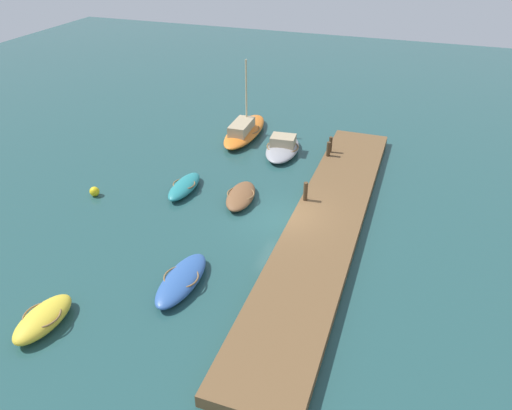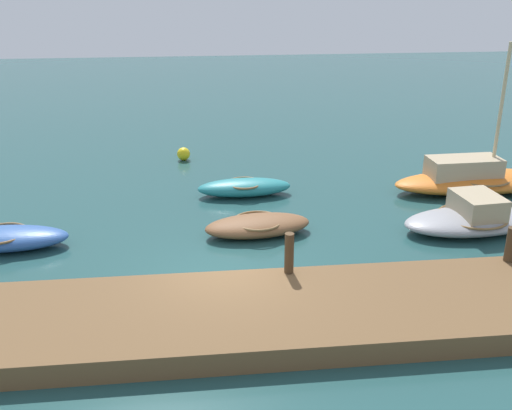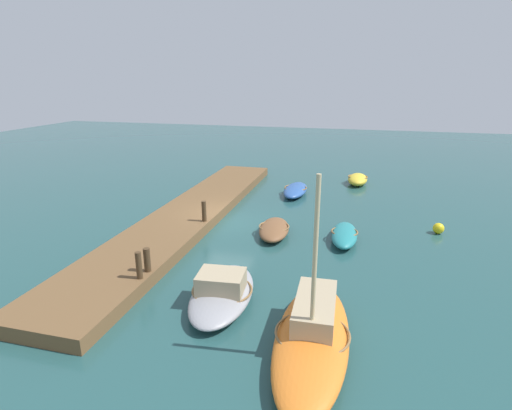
# 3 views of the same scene
# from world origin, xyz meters

# --- Properties ---
(ground_plane) EXTENTS (84.00, 84.00, 0.00)m
(ground_plane) POSITION_xyz_m (0.00, 0.00, 0.00)
(ground_plane) COLOR #234C4C
(dock_platform) EXTENTS (22.28, 3.35, 0.52)m
(dock_platform) POSITION_xyz_m (0.00, -2.08, 0.26)
(dock_platform) COLOR brown
(dock_platform) RESTS_ON ground_plane
(rowboat_brown) EXTENTS (3.28, 1.76, 0.56)m
(rowboat_brown) POSITION_xyz_m (1.08, 2.76, 0.29)
(rowboat_brown) COLOR brown
(rowboat_brown) RESTS_ON ground_plane
(motorboat_grey) EXTENTS (4.40, 2.35, 1.12)m
(motorboat_grey) POSITION_xyz_m (7.50, 2.37, 0.39)
(motorboat_grey) COLOR #939399
(motorboat_grey) RESTS_ON ground_plane
(rowboat_teal) EXTENTS (3.24, 1.26, 0.58)m
(rowboat_teal) POSITION_xyz_m (1.00, 6.06, 0.30)
(rowboat_teal) COLOR teal
(rowboat_teal) RESTS_ON ground_plane
(dinghy_yellow) EXTENTS (2.77, 1.44, 0.69)m
(dinghy_yellow) POSITION_xyz_m (-9.87, 6.43, 0.36)
(dinghy_yellow) COLOR gold
(dinghy_yellow) RESTS_ON ground_plane
(rowboat_blue) EXTENTS (3.66, 1.47, 0.59)m
(rowboat_blue) POSITION_xyz_m (-6.12, 2.61, 0.30)
(rowboat_blue) COLOR #2D569E
(rowboat_blue) RESTS_ON ground_plane
(sailboat_orange) EXTENTS (6.21, 2.21, 5.11)m
(sailboat_orange) POSITION_xyz_m (9.14, 5.60, 0.46)
(sailboat_orange) COLOR orange
(sailboat_orange) RESTS_ON ground_plane
(mooring_post_west) EXTENTS (0.22, 0.22, 1.02)m
(mooring_post_west) POSITION_xyz_m (1.44, -0.66, 1.02)
(mooring_post_west) COLOR #47331E
(mooring_post_west) RESTS_ON dock_platform
(mooring_post_mid_west) EXTENTS (0.24, 0.24, 0.89)m
(mooring_post_mid_west) POSITION_xyz_m (6.99, -0.66, 0.96)
(mooring_post_mid_west) COLOR #47331E
(mooring_post_mid_west) RESTS_ON dock_platform
(mooring_post_mid_east) EXTENTS (0.21, 0.21, 0.99)m
(mooring_post_mid_east) POSITION_xyz_m (7.55, -0.66, 1.01)
(mooring_post_mid_east) COLOR #47331E
(mooring_post_mid_east) RESTS_ON dock_platform
(marker_buoy) EXTENTS (0.53, 0.53, 0.53)m
(marker_buoy) POSITION_xyz_m (-1.09, 10.42, 0.27)
(marker_buoy) COLOR yellow
(marker_buoy) RESTS_ON ground_plane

